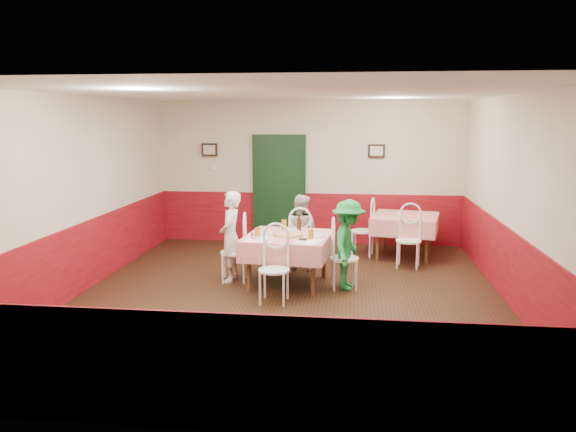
# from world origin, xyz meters

# --- Properties ---
(floor) EXTENTS (7.00, 7.00, 0.00)m
(floor) POSITION_xyz_m (0.00, 0.00, 0.00)
(floor) COLOR black
(floor) RESTS_ON ground
(ceiling) EXTENTS (7.00, 7.00, 0.00)m
(ceiling) POSITION_xyz_m (0.00, 0.00, 2.80)
(ceiling) COLOR white
(ceiling) RESTS_ON back_wall
(back_wall) EXTENTS (6.00, 0.10, 2.80)m
(back_wall) POSITION_xyz_m (0.00, 3.50, 1.40)
(back_wall) COLOR beige
(back_wall) RESTS_ON ground
(front_wall) EXTENTS (6.00, 0.10, 2.80)m
(front_wall) POSITION_xyz_m (0.00, -3.50, 1.40)
(front_wall) COLOR beige
(front_wall) RESTS_ON ground
(left_wall) EXTENTS (0.10, 7.00, 2.80)m
(left_wall) POSITION_xyz_m (-3.00, 0.00, 1.40)
(left_wall) COLOR beige
(left_wall) RESTS_ON ground
(right_wall) EXTENTS (0.10, 7.00, 2.80)m
(right_wall) POSITION_xyz_m (3.00, 0.00, 1.40)
(right_wall) COLOR beige
(right_wall) RESTS_ON ground
(wainscot_back) EXTENTS (6.00, 0.03, 1.00)m
(wainscot_back) POSITION_xyz_m (0.00, 3.48, 0.50)
(wainscot_back) COLOR maroon
(wainscot_back) RESTS_ON ground
(wainscot_front) EXTENTS (6.00, 0.03, 1.00)m
(wainscot_front) POSITION_xyz_m (0.00, -3.48, 0.50)
(wainscot_front) COLOR maroon
(wainscot_front) RESTS_ON ground
(wainscot_left) EXTENTS (0.03, 7.00, 1.00)m
(wainscot_left) POSITION_xyz_m (-2.98, 0.00, 0.50)
(wainscot_left) COLOR maroon
(wainscot_left) RESTS_ON ground
(wainscot_right) EXTENTS (0.03, 7.00, 1.00)m
(wainscot_right) POSITION_xyz_m (2.98, 0.00, 0.50)
(wainscot_right) COLOR maroon
(wainscot_right) RESTS_ON ground
(door) EXTENTS (0.96, 0.06, 2.10)m
(door) POSITION_xyz_m (-0.60, 3.45, 1.05)
(door) COLOR black
(door) RESTS_ON ground
(picture_left) EXTENTS (0.32, 0.03, 0.26)m
(picture_left) POSITION_xyz_m (-2.00, 3.45, 1.85)
(picture_left) COLOR black
(picture_left) RESTS_ON back_wall
(picture_right) EXTENTS (0.32, 0.03, 0.26)m
(picture_right) POSITION_xyz_m (1.30, 3.45, 1.85)
(picture_right) COLOR black
(picture_right) RESTS_ON back_wall
(thermostat) EXTENTS (0.10, 0.03, 0.10)m
(thermostat) POSITION_xyz_m (-1.90, 3.45, 1.50)
(thermostat) COLOR white
(thermostat) RESTS_ON back_wall
(main_table) EXTENTS (1.34, 1.34, 0.77)m
(main_table) POSITION_xyz_m (-0.08, 0.58, 0.38)
(main_table) COLOR red
(main_table) RESTS_ON ground
(second_table) EXTENTS (1.31, 1.31, 0.77)m
(second_table) POSITION_xyz_m (1.81, 2.55, 0.38)
(second_table) COLOR red
(second_table) RESTS_ON ground
(chair_left) EXTENTS (0.47, 0.47, 0.90)m
(chair_left) POSITION_xyz_m (-0.93, 0.67, 0.45)
(chair_left) COLOR white
(chair_left) RESTS_ON ground
(chair_right) EXTENTS (0.46, 0.46, 0.90)m
(chair_right) POSITION_xyz_m (0.76, 0.48, 0.45)
(chair_right) COLOR white
(chair_right) RESTS_ON ground
(chair_far) EXTENTS (0.47, 0.47, 0.90)m
(chair_far) POSITION_xyz_m (0.01, 1.42, 0.45)
(chair_far) COLOR white
(chair_far) RESTS_ON ground
(chair_near) EXTENTS (0.44, 0.44, 0.90)m
(chair_near) POSITION_xyz_m (-0.17, -0.27, 0.45)
(chair_near) COLOR white
(chair_near) RESTS_ON ground
(chair_second_a) EXTENTS (0.49, 0.49, 0.90)m
(chair_second_a) POSITION_xyz_m (1.06, 2.55, 0.45)
(chair_second_a) COLOR white
(chair_second_a) RESTS_ON ground
(chair_second_b) EXTENTS (0.49, 0.49, 0.90)m
(chair_second_b) POSITION_xyz_m (1.81, 1.80, 0.45)
(chair_second_b) COLOR white
(chair_second_b) RESTS_ON ground
(pizza) EXTENTS (0.47, 0.47, 0.03)m
(pizza) POSITION_xyz_m (-0.08, 0.56, 0.77)
(pizza) COLOR #B74723
(pizza) RESTS_ON main_table
(plate_left) EXTENTS (0.28, 0.28, 0.01)m
(plate_left) POSITION_xyz_m (-0.48, 0.63, 0.77)
(plate_left) COLOR white
(plate_left) RESTS_ON main_table
(plate_right) EXTENTS (0.28, 0.28, 0.01)m
(plate_right) POSITION_xyz_m (0.35, 0.55, 0.77)
(plate_right) COLOR white
(plate_right) RESTS_ON main_table
(plate_far) EXTENTS (0.28, 0.28, 0.01)m
(plate_far) POSITION_xyz_m (-0.06, 0.97, 0.77)
(plate_far) COLOR white
(plate_far) RESTS_ON main_table
(glass_a) EXTENTS (0.08, 0.08, 0.14)m
(glass_a) POSITION_xyz_m (-0.51, 0.38, 0.83)
(glass_a) COLOR #BF7219
(glass_a) RESTS_ON main_table
(glass_b) EXTENTS (0.08, 0.08, 0.14)m
(glass_b) POSITION_xyz_m (0.28, 0.33, 0.83)
(glass_b) COLOR #BF7219
(glass_b) RESTS_ON main_table
(glass_c) EXTENTS (0.09, 0.09, 0.15)m
(glass_c) POSITION_xyz_m (-0.20, 1.01, 0.84)
(glass_c) COLOR #BF7219
(glass_c) RESTS_ON main_table
(beer_bottle) EXTENTS (0.07, 0.07, 0.23)m
(beer_bottle) POSITION_xyz_m (0.05, 0.96, 0.88)
(beer_bottle) COLOR #381C0A
(beer_bottle) RESTS_ON main_table
(shaker_a) EXTENTS (0.04, 0.04, 0.09)m
(shaker_a) POSITION_xyz_m (-0.53, 0.20, 0.81)
(shaker_a) COLOR silver
(shaker_a) RESTS_ON main_table
(shaker_b) EXTENTS (0.04, 0.04, 0.09)m
(shaker_b) POSITION_xyz_m (-0.48, 0.13, 0.81)
(shaker_b) COLOR silver
(shaker_b) RESTS_ON main_table
(shaker_c) EXTENTS (0.04, 0.04, 0.09)m
(shaker_c) POSITION_xyz_m (-0.57, 0.26, 0.81)
(shaker_c) COLOR #B23319
(shaker_c) RESTS_ON main_table
(menu_left) EXTENTS (0.31, 0.41, 0.00)m
(menu_left) POSITION_xyz_m (-0.50, 0.24, 0.76)
(menu_left) COLOR white
(menu_left) RESTS_ON main_table
(menu_right) EXTENTS (0.41, 0.47, 0.00)m
(menu_right) POSITION_xyz_m (0.26, 0.17, 0.76)
(menu_right) COLOR white
(menu_right) RESTS_ON main_table
(wallet) EXTENTS (0.12, 0.10, 0.02)m
(wallet) POSITION_xyz_m (0.17, 0.26, 0.77)
(wallet) COLOR black
(wallet) RESTS_ON main_table
(diner_left) EXTENTS (0.34, 0.51, 1.39)m
(diner_left) POSITION_xyz_m (-0.98, 0.67, 0.69)
(diner_left) COLOR gray
(diner_left) RESTS_ON ground
(diner_far) EXTENTS (0.72, 0.64, 1.25)m
(diner_far) POSITION_xyz_m (0.02, 1.47, 0.62)
(diner_far) COLOR gray
(diner_far) RESTS_ON ground
(diner_right) EXTENTS (0.62, 0.92, 1.32)m
(diner_right) POSITION_xyz_m (0.81, 0.48, 0.66)
(diner_right) COLOR gray
(diner_right) RESTS_ON ground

